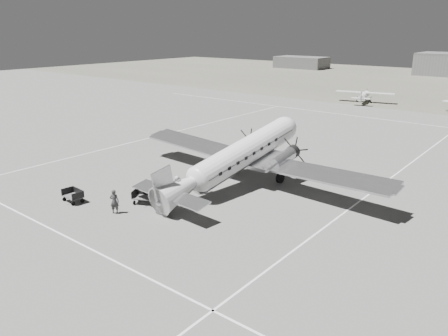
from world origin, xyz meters
TOP-DOWN VIEW (x-y plane):
  - ground at (0.00, 0.00)m, footprint 260.00×260.00m
  - taxi_line_near at (0.00, -14.00)m, footprint 60.00×0.15m
  - taxi_line_right at (12.00, 0.00)m, footprint 0.15×80.00m
  - taxi_line_left at (-18.00, 10.00)m, footprint 0.15×60.00m
  - taxi_line_horizon at (0.00, 40.00)m, footprint 90.00×0.15m
  - shed_secondary at (-55.00, 115.00)m, footprint 18.00×10.00m
  - dc3_airliner at (1.92, 1.46)m, footprint 28.36×20.45m
  - light_plane_left at (-7.30, 53.86)m, footprint 12.72×11.19m
  - baggage_cart_near at (-1.49, -6.58)m, footprint 2.35×2.09m
  - baggage_cart_far at (-6.33, -10.05)m, footprint 1.94×1.43m
  - ground_crew at (-1.76, -9.36)m, footprint 0.84×0.78m
  - ramp_agent at (-1.13, -5.56)m, footprint 0.91×0.97m
  - passenger at (-1.01, -3.32)m, footprint 0.69×0.89m

SIDE VIEW (x-z plane):
  - ground at x=0.00m, z-range 0.00..0.00m
  - taxi_line_near at x=0.00m, z-range 0.00..0.01m
  - taxi_line_right at x=12.00m, z-range 0.00..0.01m
  - taxi_line_left at x=-18.00m, z-range 0.00..0.01m
  - taxi_line_horizon at x=0.00m, z-range 0.00..0.01m
  - baggage_cart_far at x=-6.33m, z-range 0.00..1.04m
  - baggage_cart_near at x=-1.49m, z-range 0.00..1.10m
  - ramp_agent at x=-1.13m, z-range 0.00..1.59m
  - passenger at x=-1.01m, z-range 0.00..1.60m
  - ground_crew at x=-1.76m, z-range 0.00..1.93m
  - light_plane_left at x=-7.30m, z-range 0.00..2.27m
  - shed_secondary at x=-55.00m, z-range 0.00..4.00m
  - dc3_airliner at x=1.92m, z-range 0.00..5.21m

